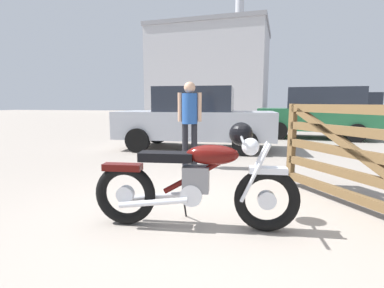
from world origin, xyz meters
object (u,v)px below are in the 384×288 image
at_px(bystander, 190,116).
at_px(white_estate_far, 317,112).
at_px(vintage_motorcycle, 200,180).
at_px(blue_hatchback_right, 195,118).
at_px(silver_sedan_mid, 340,109).

height_order(bystander, white_estate_far, white_estate_far).
relative_size(vintage_motorcycle, white_estate_far, 0.51).
bearing_deg(blue_hatchback_right, white_estate_far, 39.12).
bearing_deg(white_estate_far, bystander, 64.08).
bearing_deg(white_estate_far, blue_hatchback_right, 46.63).
relative_size(silver_sedan_mid, white_estate_far, 1.22).
xyz_separation_m(blue_hatchback_right, white_estate_far, (3.79, 3.24, 0.08)).
xyz_separation_m(silver_sedan_mid, white_estate_far, (-1.95, -4.44, -0.02)).
distance_m(bystander, silver_sedan_mid, 11.33).
height_order(silver_sedan_mid, white_estate_far, white_estate_far).
relative_size(bystander, silver_sedan_mid, 0.34).
relative_size(vintage_motorcycle, bystander, 1.25).
bearing_deg(vintage_motorcycle, silver_sedan_mid, 64.64).
bearing_deg(bystander, vintage_motorcycle, 7.11).
distance_m(blue_hatchback_right, silver_sedan_mid, 9.58).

